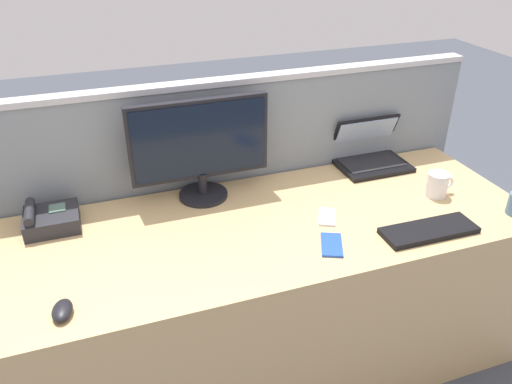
{
  "coord_description": "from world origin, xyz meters",
  "views": [
    {
      "loc": [
        -0.56,
        -1.53,
        1.8
      ],
      "look_at": [
        0.0,
        0.05,
        0.85
      ],
      "focal_mm": 35.65,
      "sensor_mm": 36.0,
      "label": 1
    }
  ],
  "objects_px": {
    "desktop_monitor": "(200,145)",
    "keyboard_main": "(429,230)",
    "coffee_mug": "(437,185)",
    "cell_phone_blue_case": "(332,245)",
    "laptop": "(368,153)",
    "computer_mouse_right_hand": "(62,310)",
    "cell_phone_white_slab": "(327,217)",
    "desk_phone": "(50,219)"
  },
  "relations": [
    {
      "from": "desk_phone",
      "to": "cell_phone_white_slab",
      "type": "bearing_deg",
      "value": -15.83
    },
    {
      "from": "desktop_monitor",
      "to": "keyboard_main",
      "type": "distance_m",
      "value": 0.94
    },
    {
      "from": "computer_mouse_right_hand",
      "to": "desktop_monitor",
      "type": "bearing_deg",
      "value": 53.06
    },
    {
      "from": "keyboard_main",
      "to": "coffee_mug",
      "type": "distance_m",
      "value": 0.31
    },
    {
      "from": "cell_phone_blue_case",
      "to": "desk_phone",
      "type": "bearing_deg",
      "value": 177.72
    },
    {
      "from": "desktop_monitor",
      "to": "desk_phone",
      "type": "xyz_separation_m",
      "value": [
        -0.6,
        -0.05,
        -0.19
      ]
    },
    {
      "from": "desktop_monitor",
      "to": "laptop",
      "type": "xyz_separation_m",
      "value": [
        0.81,
        0.04,
        -0.18
      ]
    },
    {
      "from": "cell_phone_white_slab",
      "to": "cell_phone_blue_case",
      "type": "xyz_separation_m",
      "value": [
        -0.07,
        -0.17,
        0.0
      ]
    },
    {
      "from": "desk_phone",
      "to": "coffee_mug",
      "type": "xyz_separation_m",
      "value": [
        1.53,
        -0.28,
        0.02
      ]
    },
    {
      "from": "laptop",
      "to": "computer_mouse_right_hand",
      "type": "xyz_separation_m",
      "value": [
        -1.38,
        -0.6,
        -0.04
      ]
    },
    {
      "from": "laptop",
      "to": "computer_mouse_right_hand",
      "type": "height_order",
      "value": "laptop"
    },
    {
      "from": "desktop_monitor",
      "to": "cell_phone_blue_case",
      "type": "distance_m",
      "value": 0.66
    },
    {
      "from": "keyboard_main",
      "to": "computer_mouse_right_hand",
      "type": "height_order",
      "value": "computer_mouse_right_hand"
    },
    {
      "from": "cell_phone_blue_case",
      "to": "coffee_mug",
      "type": "height_order",
      "value": "coffee_mug"
    },
    {
      "from": "cell_phone_white_slab",
      "to": "coffee_mug",
      "type": "distance_m",
      "value": 0.51
    },
    {
      "from": "coffee_mug",
      "to": "cell_phone_white_slab",
      "type": "bearing_deg",
      "value": -179.07
    },
    {
      "from": "desktop_monitor",
      "to": "cell_phone_white_slab",
      "type": "bearing_deg",
      "value": -38.83
    },
    {
      "from": "keyboard_main",
      "to": "cell_phone_white_slab",
      "type": "bearing_deg",
      "value": 145.55
    },
    {
      "from": "desktop_monitor",
      "to": "cell_phone_white_slab",
      "type": "height_order",
      "value": "desktop_monitor"
    },
    {
      "from": "desktop_monitor",
      "to": "desk_phone",
      "type": "distance_m",
      "value": 0.63
    },
    {
      "from": "desk_phone",
      "to": "coffee_mug",
      "type": "height_order",
      "value": "coffee_mug"
    },
    {
      "from": "computer_mouse_right_hand",
      "to": "cell_phone_white_slab",
      "type": "height_order",
      "value": "computer_mouse_right_hand"
    },
    {
      "from": "cell_phone_white_slab",
      "to": "cell_phone_blue_case",
      "type": "height_order",
      "value": "same"
    },
    {
      "from": "desk_phone",
      "to": "cell_phone_blue_case",
      "type": "height_order",
      "value": "desk_phone"
    },
    {
      "from": "laptop",
      "to": "keyboard_main",
      "type": "height_order",
      "value": "laptop"
    },
    {
      "from": "cell_phone_blue_case",
      "to": "keyboard_main",
      "type": "bearing_deg",
      "value": 16.83
    },
    {
      "from": "cell_phone_blue_case",
      "to": "desktop_monitor",
      "type": "bearing_deg",
      "value": 148.02
    },
    {
      "from": "laptop",
      "to": "cell_phone_white_slab",
      "type": "relative_size",
      "value": 2.58
    },
    {
      "from": "laptop",
      "to": "desk_phone",
      "type": "distance_m",
      "value": 1.42
    },
    {
      "from": "coffee_mug",
      "to": "cell_phone_blue_case",
      "type": "bearing_deg",
      "value": -162.45
    },
    {
      "from": "desk_phone",
      "to": "cell_phone_white_slab",
      "type": "height_order",
      "value": "desk_phone"
    },
    {
      "from": "desktop_monitor",
      "to": "keyboard_main",
      "type": "bearing_deg",
      "value": -37.41
    },
    {
      "from": "computer_mouse_right_hand",
      "to": "cell_phone_blue_case",
      "type": "bearing_deg",
      "value": 11.79
    },
    {
      "from": "computer_mouse_right_hand",
      "to": "coffee_mug",
      "type": "xyz_separation_m",
      "value": [
        1.5,
        0.23,
        0.04
      ]
    },
    {
      "from": "desk_phone",
      "to": "cell_phone_blue_case",
      "type": "bearing_deg",
      "value": -26.04
    },
    {
      "from": "desktop_monitor",
      "to": "coffee_mug",
      "type": "height_order",
      "value": "desktop_monitor"
    },
    {
      "from": "coffee_mug",
      "to": "computer_mouse_right_hand",
      "type": "bearing_deg",
      "value": -171.16
    },
    {
      "from": "keyboard_main",
      "to": "computer_mouse_right_hand",
      "type": "xyz_separation_m",
      "value": [
        -1.3,
        -0.0,
        0.01
      ]
    },
    {
      "from": "laptop",
      "to": "cell_phone_white_slab",
      "type": "xyz_separation_m",
      "value": [
        -0.4,
        -0.38,
        -0.05
      ]
    },
    {
      "from": "keyboard_main",
      "to": "computer_mouse_right_hand",
      "type": "bearing_deg",
      "value": -178.87
    },
    {
      "from": "laptop",
      "to": "desk_phone",
      "type": "xyz_separation_m",
      "value": [
        -1.41,
        -0.09,
        -0.02
      ]
    },
    {
      "from": "laptop",
      "to": "computer_mouse_right_hand",
      "type": "relative_size",
      "value": 3.21
    }
  ]
}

